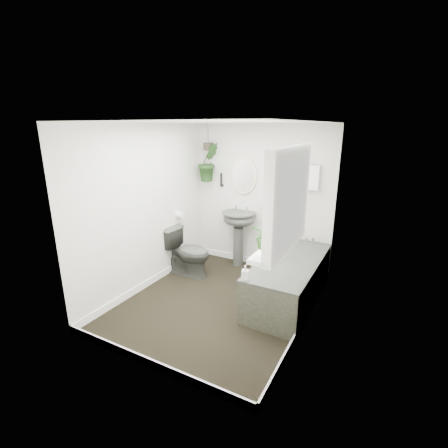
% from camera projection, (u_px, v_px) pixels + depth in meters
% --- Properties ---
extents(floor, '(2.30, 2.80, 0.02)m').
position_uv_depth(floor, '(219.00, 302.00, 4.34)').
color(floor, black).
rests_on(floor, ground).
extents(ceiling, '(2.30, 2.80, 0.02)m').
position_uv_depth(ceiling, '(218.00, 121.00, 3.67)').
color(ceiling, white).
rests_on(ceiling, ground).
extents(wall_back, '(2.30, 0.02, 2.30)m').
position_uv_depth(wall_back, '(261.00, 198.00, 5.20)').
color(wall_back, silver).
rests_on(wall_back, ground).
extents(wall_front, '(2.30, 0.02, 2.30)m').
position_uv_depth(wall_front, '(139.00, 259.00, 2.82)').
color(wall_front, silver).
rests_on(wall_front, ground).
extents(wall_left, '(0.02, 2.80, 2.30)m').
position_uv_depth(wall_left, '(146.00, 209.00, 4.54)').
color(wall_left, silver).
rests_on(wall_left, ground).
extents(wall_right, '(0.02, 2.80, 2.30)m').
position_uv_depth(wall_right, '(312.00, 233.00, 3.48)').
color(wall_right, silver).
rests_on(wall_right, ground).
extents(skirting, '(2.30, 2.80, 0.10)m').
position_uv_depth(skirting, '(219.00, 298.00, 4.33)').
color(skirting, white).
rests_on(skirting, floor).
extents(bathtub, '(0.72, 1.72, 0.58)m').
position_uv_depth(bathtub, '(289.00, 280.00, 4.31)').
color(bathtub, '#383A35').
rests_on(bathtub, floor).
extents(bath_screen, '(0.04, 0.72, 1.40)m').
position_uv_depth(bath_screen, '(281.00, 198.00, 4.59)').
color(bath_screen, silver).
rests_on(bath_screen, bathtub).
extents(shower_box, '(0.20, 0.10, 0.35)m').
position_uv_depth(shower_box, '(312.00, 177.00, 4.66)').
color(shower_box, white).
rests_on(shower_box, wall_back).
extents(oval_mirror, '(0.46, 0.03, 0.62)m').
position_uv_depth(oval_mirror, '(243.00, 175.00, 5.20)').
color(oval_mirror, beige).
rests_on(oval_mirror, wall_back).
extents(wall_sconce, '(0.04, 0.04, 0.22)m').
position_uv_depth(wall_sconce, '(221.00, 180.00, 5.40)').
color(wall_sconce, black).
rests_on(wall_sconce, wall_back).
extents(toilet_roll_holder, '(0.11, 0.11, 0.11)m').
position_uv_depth(toilet_roll_holder, '(180.00, 215.00, 5.17)').
color(toilet_roll_holder, white).
rests_on(toilet_roll_holder, wall_left).
extents(window_recess, '(0.08, 1.00, 0.90)m').
position_uv_depth(window_recess, '(289.00, 200.00, 2.78)').
color(window_recess, white).
rests_on(window_recess, wall_right).
extents(window_sill, '(0.18, 1.00, 0.04)m').
position_uv_depth(window_sill, '(279.00, 244.00, 2.93)').
color(window_sill, white).
rests_on(window_sill, wall_right).
extents(window_blinds, '(0.01, 0.86, 0.76)m').
position_uv_depth(window_blinds, '(284.00, 199.00, 2.80)').
color(window_blinds, white).
rests_on(window_blinds, wall_right).
extents(toilet, '(0.74, 0.42, 0.75)m').
position_uv_depth(toilet, '(188.00, 252.00, 5.07)').
color(toilet, '#383A35').
rests_on(toilet, floor).
extents(pedestal_sink, '(0.63, 0.57, 0.93)m').
position_uv_depth(pedestal_sink, '(238.00, 239.00, 5.37)').
color(pedestal_sink, '#383A35').
rests_on(pedestal_sink, floor).
extents(sill_plant, '(0.24, 0.22, 0.25)m').
position_uv_depth(sill_plant, '(266.00, 235.00, 2.74)').
color(sill_plant, black).
rests_on(sill_plant, window_sill).
extents(hanging_plant, '(0.43, 0.44, 0.63)m').
position_uv_depth(hanging_plant, '(208.00, 162.00, 5.31)').
color(hanging_plant, black).
rests_on(hanging_plant, ceiling).
extents(soap_bottle, '(0.10, 0.10, 0.17)m').
position_uv_depth(soap_bottle, '(245.00, 273.00, 3.67)').
color(soap_bottle, black).
rests_on(soap_bottle, bathtub).
extents(hanging_pot, '(0.16, 0.16, 0.12)m').
position_uv_depth(hanging_pot, '(208.00, 146.00, 5.23)').
color(hanging_pot, '#2D291F').
rests_on(hanging_pot, ceiling).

